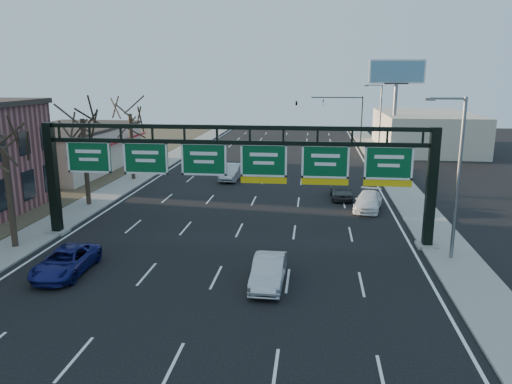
# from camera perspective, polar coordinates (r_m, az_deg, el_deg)

# --- Properties ---
(ground) EXTENTS (160.00, 160.00, 0.00)m
(ground) POSITION_cam_1_polar(r_m,az_deg,el_deg) (24.18, -5.53, -11.51)
(ground) COLOR black
(ground) RESTS_ON ground
(sidewalk_left) EXTENTS (3.00, 120.00, 0.12)m
(sidewalk_left) POSITION_cam_1_polar(r_m,az_deg,el_deg) (46.13, -15.94, 0.16)
(sidewalk_left) COLOR gray
(sidewalk_left) RESTS_ON ground
(sidewalk_right) EXTENTS (3.00, 120.00, 0.12)m
(sidewalk_right) POSITION_cam_1_polar(r_m,az_deg,el_deg) (43.38, 17.10, -0.73)
(sidewalk_right) COLOR gray
(sidewalk_right) RESTS_ON ground
(lane_markings) EXTENTS (21.60, 120.00, 0.01)m
(lane_markings) POSITION_cam_1_polar(r_m,az_deg,el_deg) (42.92, 0.06, -0.35)
(lane_markings) COLOR white
(lane_markings) RESTS_ON ground
(sign_gantry) EXTENTS (24.60, 1.20, 7.20)m
(sign_gantry) POSITION_cam_1_polar(r_m,az_deg,el_deg) (30.30, -2.26, 2.84)
(sign_gantry) COLOR black
(sign_gantry) RESTS_ON ground
(cream_strip) EXTENTS (10.90, 18.40, 4.70)m
(cream_strip) POSITION_cam_1_polar(r_m,az_deg,el_deg) (57.40, -20.72, 4.65)
(cream_strip) COLOR beige
(cream_strip) RESTS_ON ground
(building_right_distant) EXTENTS (12.00, 20.00, 5.00)m
(building_right_distant) POSITION_cam_1_polar(r_m,az_deg,el_deg) (73.43, 18.71, 6.62)
(building_right_distant) COLOR beige
(building_right_distant) RESTS_ON ground
(tree_gantry) EXTENTS (3.60, 3.60, 8.48)m
(tree_gantry) POSITION_cam_1_polar(r_m,az_deg,el_deg) (31.90, -27.04, 6.44)
(tree_gantry) COLOR black
(tree_gantry) RESTS_ON sidewalk_left
(tree_mid) EXTENTS (3.60, 3.60, 9.24)m
(tree_mid) POSITION_cam_1_polar(r_m,az_deg,el_deg) (40.53, -19.35, 9.34)
(tree_mid) COLOR black
(tree_mid) RESTS_ON sidewalk_left
(tree_far) EXTENTS (3.60, 3.60, 8.86)m
(tree_far) POSITION_cam_1_polar(r_m,az_deg,el_deg) (49.73, -14.28, 9.84)
(tree_far) COLOR black
(tree_far) RESTS_ON sidewalk_left
(streetlight_near) EXTENTS (2.15, 0.22, 9.00)m
(streetlight_near) POSITION_cam_1_polar(r_m,az_deg,el_deg) (28.92, 21.94, 2.29)
(streetlight_near) COLOR slate
(streetlight_near) RESTS_ON sidewalk_right
(streetlight_far) EXTENTS (2.15, 0.22, 9.00)m
(streetlight_far) POSITION_cam_1_polar(r_m,az_deg,el_deg) (62.11, 13.89, 8.24)
(streetlight_far) COLOR slate
(streetlight_far) RESTS_ON sidewalk_right
(billboard_right) EXTENTS (7.00, 0.50, 12.00)m
(billboard_right) POSITION_cam_1_polar(r_m,az_deg,el_deg) (67.20, 15.75, 11.89)
(billboard_right) COLOR slate
(billboard_right) RESTS_ON ground
(traffic_signal_mast) EXTENTS (10.16, 0.54, 7.00)m
(traffic_signal_mast) POSITION_cam_1_polar(r_m,az_deg,el_deg) (76.58, 7.43, 9.70)
(traffic_signal_mast) COLOR black
(traffic_signal_mast) RESTS_ON ground
(car_blue_suv) EXTENTS (2.26, 4.78, 1.32)m
(car_blue_suv) POSITION_cam_1_polar(r_m,az_deg,el_deg) (27.93, -20.91, -7.42)
(car_blue_suv) COLOR navy
(car_blue_suv) RESTS_ON ground
(car_silver_sedan) EXTENTS (1.56, 4.31, 1.41)m
(car_silver_sedan) POSITION_cam_1_polar(r_m,az_deg,el_deg) (24.77, 1.43, -9.05)
(car_silver_sedan) COLOR #B0B0B5
(car_silver_sedan) RESTS_ON ground
(car_white_wagon) EXTENTS (2.75, 4.88, 1.33)m
(car_white_wagon) POSITION_cam_1_polar(r_m,az_deg,el_deg) (39.14, 12.69, -1.02)
(car_white_wagon) COLOR white
(car_white_wagon) RESTS_ON ground
(car_grey_far) EXTENTS (1.80, 4.24, 1.43)m
(car_grey_far) POSITION_cam_1_polar(r_m,az_deg,el_deg) (42.29, 9.70, 0.24)
(car_grey_far) COLOR #393C3E
(car_grey_far) RESTS_ON ground
(car_silver_distant) EXTENTS (2.05, 4.84, 1.55)m
(car_silver_distant) POSITION_cam_1_polar(r_m,az_deg,el_deg) (49.15, -2.80, 2.30)
(car_silver_distant) COLOR #A6A7AB
(car_silver_distant) RESTS_ON ground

